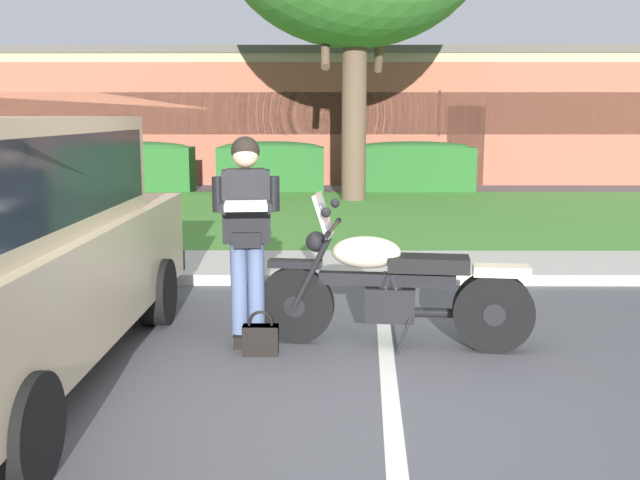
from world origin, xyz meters
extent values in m
plane|color=#4C4C51|center=(0.00, 0.00, 0.00)|extent=(140.00, 140.00, 0.00)
cube|color=#B7B2A8|center=(0.00, 3.48, 0.06)|extent=(60.00, 0.20, 0.12)
cube|color=#B7B2A8|center=(0.00, 4.33, 0.04)|extent=(60.00, 1.50, 0.08)
cube|color=#478433|center=(0.00, 8.93, 0.03)|extent=(60.00, 7.69, 0.06)
cube|color=silver|center=(0.35, 0.20, 0.00)|extent=(0.36, 4.40, 0.01)
cylinder|color=black|center=(-0.34, 1.35, 0.32)|extent=(0.65, 0.18, 0.64)
cylinder|color=black|center=(-0.34, 1.35, 0.32)|extent=(0.19, 0.14, 0.18)
cylinder|color=black|center=(1.25, 1.14, 0.32)|extent=(0.66, 0.26, 0.64)
cylinder|color=black|center=(1.25, 1.14, 0.32)|extent=(0.20, 0.22, 0.18)
cube|color=black|center=(-0.34, 1.35, 0.67)|extent=(0.45, 0.20, 0.06)
cube|color=beige|center=(1.30, 1.13, 0.66)|extent=(0.46, 0.26, 0.08)
cylinder|color=black|center=(-0.21, 1.25, 0.60)|extent=(0.31, 0.08, 0.58)
cylinder|color=black|center=(-0.19, 1.41, 0.60)|extent=(0.31, 0.08, 0.58)
sphere|color=black|center=(-0.17, 1.33, 0.86)|extent=(0.17, 0.17, 0.17)
cylinder|color=black|center=(-0.03, 1.31, 0.98)|extent=(0.13, 0.72, 0.03)
cylinder|color=black|center=(-0.08, 0.95, 0.98)|extent=(0.06, 0.10, 0.04)
cylinder|color=black|center=(0.02, 1.66, 0.98)|extent=(0.06, 0.10, 0.04)
sphere|color=black|center=(-0.09, 1.01, 1.14)|extent=(0.08, 0.08, 0.08)
sphere|color=black|center=(-0.01, 1.61, 1.14)|extent=(0.08, 0.08, 0.08)
cube|color=#B2BCC6|center=(-0.11, 1.32, 1.08)|extent=(0.19, 0.38, 0.35)
cube|color=black|center=(0.41, 1.25, 0.56)|extent=(1.10, 0.24, 0.10)
ellipsoid|color=beige|center=(0.24, 1.27, 0.78)|extent=(0.60, 0.39, 0.26)
cube|color=black|center=(0.73, 1.21, 0.70)|extent=(0.67, 0.36, 0.12)
cube|color=black|center=(0.44, 1.25, 0.36)|extent=(0.43, 0.29, 0.28)
cylinder|color=black|center=(0.40, 1.25, 0.52)|extent=(0.19, 0.14, 0.21)
cylinder|color=black|center=(0.47, 1.24, 0.52)|extent=(0.19, 0.14, 0.21)
cylinder|color=black|center=(0.82, 1.34, 0.26)|extent=(0.61, 0.16, 0.08)
cylinder|color=black|center=(1.02, 1.31, 0.26)|extent=(0.61, 0.16, 0.08)
cylinder|color=black|center=(0.53, 1.07, 0.15)|extent=(0.14, 0.11, 0.30)
cube|color=black|center=(-0.65, 1.28, 0.05)|extent=(0.13, 0.25, 0.10)
cube|color=black|center=(-0.79, 1.27, 0.05)|extent=(0.13, 0.25, 0.10)
cylinder|color=#47567A|center=(-0.66, 1.30, 0.43)|extent=(0.14, 0.14, 0.86)
cylinder|color=#47567A|center=(-0.80, 1.29, 0.43)|extent=(0.14, 0.14, 0.86)
cube|color=black|center=(-0.73, 1.30, 1.15)|extent=(0.40, 0.26, 0.58)
cube|color=black|center=(-0.73, 1.30, 1.42)|extent=(0.32, 0.23, 0.06)
sphere|color=tan|center=(-0.73, 1.30, 1.56)|extent=(0.21, 0.21, 0.21)
sphere|color=black|center=(-0.73, 1.31, 1.59)|extent=(0.23, 0.23, 0.23)
cube|color=black|center=(-0.71, 1.17, 0.90)|extent=(0.23, 0.12, 0.12)
cylinder|color=black|center=(-0.55, 1.15, 1.17)|extent=(0.12, 0.35, 0.09)
cylinder|color=black|center=(-0.87, 1.12, 1.17)|extent=(0.12, 0.35, 0.09)
cylinder|color=black|center=(-0.51, 1.30, 1.25)|extent=(0.10, 0.10, 0.28)
cylinder|color=black|center=(-0.94, 1.26, 1.25)|extent=(0.10, 0.10, 0.28)
cube|color=white|center=(-0.70, 1.00, 1.19)|extent=(0.35, 0.35, 0.05)
cube|color=black|center=(-0.60, 1.02, 0.12)|extent=(0.28, 0.12, 0.24)
cube|color=black|center=(-0.60, 1.02, 0.22)|extent=(0.28, 0.13, 0.04)
torus|color=black|center=(-0.60, 1.02, 0.26)|extent=(0.20, 0.02, 0.20)
cube|color=black|center=(-1.67, 0.27, 1.48)|extent=(0.07, 2.73, 0.55)
cube|color=black|center=(-2.50, 1.50, 1.44)|extent=(1.56, 0.25, 0.51)
cube|color=black|center=(-2.48, 2.81, 0.40)|extent=(1.90, 0.12, 0.20)
cylinder|color=black|center=(-1.60, 1.87, 0.30)|extent=(0.25, 0.60, 0.60)
cylinder|color=black|center=(-1.63, -1.04, 0.30)|extent=(0.25, 0.60, 0.60)
cylinder|color=brown|center=(0.54, 11.18, 1.76)|extent=(0.52, 0.52, 3.52)
cylinder|color=brown|center=(1.06, 11.18, 3.51)|extent=(0.18, 1.20, 1.50)
cylinder|color=brown|center=(-0.08, 11.18, 3.46)|extent=(0.18, 1.35, 1.42)
cube|color=#235623|center=(-4.79, 13.11, 0.55)|extent=(3.02, 0.90, 1.10)
ellipsoid|color=#235623|center=(-4.79, 13.11, 1.10)|extent=(2.87, 0.84, 0.28)
cube|color=#235623|center=(-1.38, 13.11, 0.55)|extent=(2.54, 0.90, 1.10)
ellipsoid|color=#235623|center=(-1.38, 13.11, 1.10)|extent=(2.42, 0.84, 0.28)
cube|color=#235623|center=(2.03, 13.11, 0.55)|extent=(2.92, 0.90, 1.10)
ellipsoid|color=#235623|center=(2.03, 13.11, 1.10)|extent=(2.78, 0.84, 0.28)
cube|color=#93513D|center=(-1.11, 19.14, 1.73)|extent=(23.87, 8.23, 3.46)
cube|color=#998466|center=(-1.11, 15.07, 3.34)|extent=(23.87, 0.10, 0.24)
cube|color=#4C4742|center=(-1.11, 19.14, 3.56)|extent=(24.11, 8.31, 0.20)
cube|color=#1E282D|center=(-1.11, 15.06, 1.90)|extent=(20.29, 0.06, 1.10)
cube|color=#93513D|center=(-5.17, 15.05, 1.90)|extent=(0.08, 0.04, 1.20)
cube|color=#93513D|center=(-1.11, 15.05, 1.90)|extent=(0.08, 0.04, 1.20)
cube|color=#93513D|center=(2.95, 15.05, 1.90)|extent=(0.08, 0.04, 1.20)
cube|color=#93513D|center=(7.00, 15.05, 1.90)|extent=(0.08, 0.04, 1.20)
cube|color=#473323|center=(3.66, 15.07, 1.05)|extent=(1.00, 0.08, 2.10)
camera|label=1|loc=(-0.10, -4.50, 1.88)|focal=40.93mm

